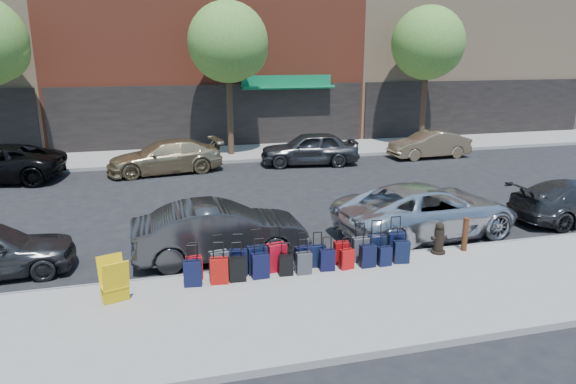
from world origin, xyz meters
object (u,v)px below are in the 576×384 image
object	(u,v)px
tree_center	(231,45)
car_far_2	(309,148)
car_far_3	(429,144)
car_far_1	(165,157)
fire_hydrant	(439,239)
suitcase_front_5	(303,258)
tree_right	(430,45)
bollard	(465,234)
car_near_2	(427,210)
display_rack	(114,280)
car_near_1	(220,231)

from	to	relation	value
tree_center	car_far_2	world-z (taller)	tree_center
car_far_3	tree_center	bearing A→B (deg)	-107.86
car_far_1	car_far_2	bearing A→B (deg)	82.06
fire_hydrant	car_far_1	xyz separation A→B (m)	(-6.45, 11.56, 0.18)
suitcase_front_5	fire_hydrant	bearing A→B (deg)	-8.62
tree_right	bollard	distance (m)	16.52
car_far_3	car_far_1	bearing A→B (deg)	-91.65
tree_center	car_far_2	bearing A→B (deg)	-41.45
fire_hydrant	car_near_2	size ratio (longest dim) A/B	0.15
display_rack	car_far_2	bearing A→B (deg)	38.97
car_far_3	car_far_2	bearing A→B (deg)	-91.21
car_near_1	car_far_1	world-z (taller)	car_near_1
tree_center	car_far_2	size ratio (longest dim) A/B	1.62
tree_center	tree_right	size ratio (longest dim) A/B	1.00
fire_hydrant	car_near_2	world-z (taller)	car_near_2
tree_center	car_near_1	world-z (taller)	tree_center
car_far_2	bollard	bearing A→B (deg)	11.24
bollard	car_far_2	xyz separation A→B (m)	(-0.65, 11.56, 0.16)
fire_hydrant	car_near_2	bearing A→B (deg)	72.98
car_near_1	tree_center	bearing A→B (deg)	-12.03
suitcase_front_5	bollard	distance (m)	4.36
suitcase_front_5	car_near_2	distance (m)	4.56
tree_center	display_rack	distance (m)	16.40
tree_center	bollard	xyz separation A→B (m)	(3.76, -14.30, -4.81)
display_rack	car_near_1	distance (m)	3.24
car_near_1	car_far_3	distance (m)	15.45
car_far_1	car_far_2	world-z (taller)	car_far_2
car_near_1	tree_right	bearing A→B (deg)	-46.74
fire_hydrant	car_far_3	distance (m)	13.20
tree_right	car_near_1	xyz separation A→B (m)	(-12.84, -12.82, -4.69)
car_far_2	car_far_3	size ratio (longest dim) A/B	1.13
car_far_2	suitcase_front_5	bearing A→B (deg)	-9.68
bollard	car_near_2	size ratio (longest dim) A/B	0.16
fire_hydrant	tree_right	bearing A→B (deg)	64.81
tree_center	car_far_1	distance (m)	6.42
suitcase_front_5	tree_right	bearing A→B (deg)	42.59
car_far_3	bollard	bearing A→B (deg)	-27.41
tree_right	car_far_3	distance (m)	5.58
display_rack	suitcase_front_5	bearing A→B (deg)	-10.12
tree_center	suitcase_front_5	world-z (taller)	tree_center
tree_right	car_far_1	bearing A→B (deg)	-168.95
car_near_1	car_far_1	xyz separation A→B (m)	(-1.08, 10.10, -0.01)
display_rack	car_near_2	distance (m)	8.72
tree_center	suitcase_front_5	xyz separation A→B (m)	(-0.59, -14.34, -4.98)
tree_right	car_far_2	distance (m)	9.15
bollard	car_far_1	world-z (taller)	car_far_1
suitcase_front_5	car_near_2	world-z (taller)	car_near_2
fire_hydrant	display_rack	distance (m)	7.85
suitcase_front_5	car_far_3	distance (m)	15.31
suitcase_front_5	display_rack	xyz separation A→B (m)	(-4.20, -0.59, 0.18)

